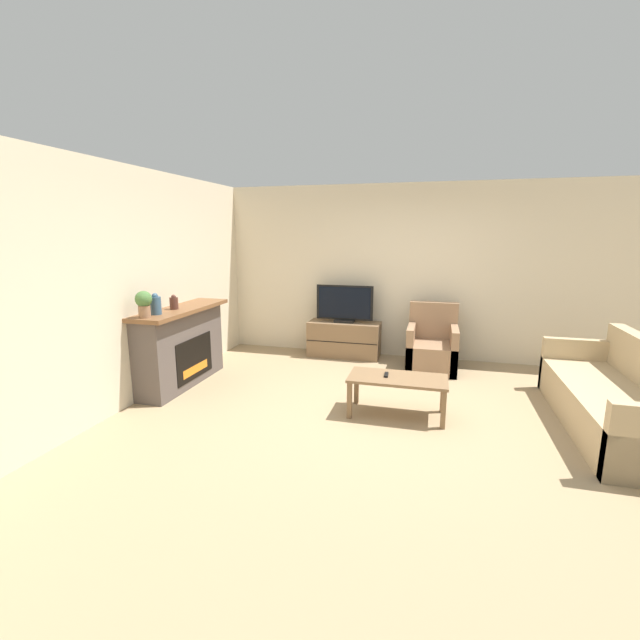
% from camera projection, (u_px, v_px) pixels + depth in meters
% --- Properties ---
extents(ground_plane, '(24.00, 24.00, 0.00)m').
position_uv_depth(ground_plane, '(389.00, 413.00, 4.73)').
color(ground_plane, '#9E8460').
extents(wall_back, '(12.00, 0.06, 2.70)m').
position_uv_depth(wall_back, '(407.00, 272.00, 6.68)').
color(wall_back, beige).
rests_on(wall_back, ground).
extents(wall_left, '(0.06, 12.00, 2.70)m').
position_uv_depth(wall_left, '(150.00, 284.00, 5.21)').
color(wall_left, beige).
rests_on(wall_left, ground).
extents(fireplace, '(0.49, 1.61, 1.02)m').
position_uv_depth(fireplace, '(181.00, 346.00, 5.54)').
color(fireplace, '#564C47').
rests_on(fireplace, ground).
extents(mantel_vase_left, '(0.13, 0.13, 0.25)m').
position_uv_depth(mantel_vase_left, '(155.00, 305.00, 4.95)').
color(mantel_vase_left, '#385670').
rests_on(mantel_vase_left, fireplace).
extents(mantel_vase_centre_left, '(0.10, 0.10, 0.18)m').
position_uv_depth(mantel_vase_centre_left, '(174.00, 303.00, 5.30)').
color(mantel_vase_centre_left, '#512D23').
rests_on(mantel_vase_centre_left, fireplace).
extents(potted_plant, '(0.18, 0.18, 0.30)m').
position_uv_depth(potted_plant, '(144.00, 303.00, 4.75)').
color(potted_plant, '#936B4C').
rests_on(potted_plant, fireplace).
extents(tv_stand, '(1.14, 0.44, 0.56)m').
position_uv_depth(tv_stand, '(344.00, 339.00, 6.86)').
color(tv_stand, brown).
rests_on(tv_stand, ground).
extents(tv, '(0.90, 0.18, 0.59)m').
position_uv_depth(tv, '(345.00, 305.00, 6.75)').
color(tv, black).
rests_on(tv, tv_stand).
extents(armchair, '(0.70, 0.76, 0.95)m').
position_uv_depth(armchair, '(432.00, 349.00, 6.22)').
color(armchair, '#937051').
rests_on(armchair, ground).
extents(coffee_table, '(1.05, 0.50, 0.43)m').
position_uv_depth(coffee_table, '(398.00, 382.00, 4.61)').
color(coffee_table, brown).
rests_on(coffee_table, ground).
extents(remote, '(0.05, 0.15, 0.02)m').
position_uv_depth(remote, '(386.00, 375.00, 4.64)').
color(remote, black).
rests_on(remote, coffee_table).
extents(couch, '(0.87, 2.27, 0.88)m').
position_uv_depth(couch, '(619.00, 402.00, 4.28)').
color(couch, tan).
rests_on(couch, ground).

